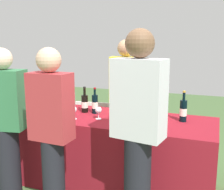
{
  "coord_description": "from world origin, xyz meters",
  "views": [
    {
      "loc": [
        1.06,
        -2.75,
        1.62
      ],
      "look_at": [
        0.0,
        0.0,
        1.05
      ],
      "focal_mm": 44.34,
      "sensor_mm": 36.0,
      "label": 1
    }
  ],
  "objects_px": {
    "wine_glass_1": "(74,110)",
    "wine_glass_3": "(114,110)",
    "server_pouring": "(125,97)",
    "wine_glass_4": "(125,116)",
    "guest_1": "(52,130)",
    "guest_2": "(138,127)",
    "wine_glass_0": "(62,107)",
    "guest_0": "(6,122)",
    "wine_glass_2": "(98,110)",
    "wine_bottle_3": "(139,105)",
    "wine_bottle_5": "(183,111)",
    "menu_board": "(95,126)",
    "wine_bottle_4": "(146,106)",
    "wine_glass_5": "(149,114)",
    "wine_bottle_2": "(95,104)",
    "wine_bottle_1": "(85,103)",
    "wine_bottle_0": "(52,99)",
    "ice_bucket": "(67,102)"
  },
  "relations": [
    {
      "from": "wine_glass_0",
      "to": "wine_glass_5",
      "type": "bearing_deg",
      "value": 2.53
    },
    {
      "from": "wine_glass_1",
      "to": "wine_glass_4",
      "type": "height_order",
      "value": "wine_glass_1"
    },
    {
      "from": "guest_0",
      "to": "guest_2",
      "type": "height_order",
      "value": "guest_2"
    },
    {
      "from": "wine_glass_4",
      "to": "server_pouring",
      "type": "xyz_separation_m",
      "value": [
        -0.29,
        0.91,
        -0.0
      ]
    },
    {
      "from": "wine_bottle_3",
      "to": "server_pouring",
      "type": "xyz_separation_m",
      "value": [
        -0.33,
        0.49,
        -0.03
      ]
    },
    {
      "from": "wine_bottle_2",
      "to": "wine_glass_4",
      "type": "relative_size",
      "value": 2.17
    },
    {
      "from": "wine_bottle_3",
      "to": "wine_glass_3",
      "type": "bearing_deg",
      "value": -128.78
    },
    {
      "from": "wine_bottle_4",
      "to": "wine_bottle_3",
      "type": "bearing_deg",
      "value": 149.54
    },
    {
      "from": "wine_glass_1",
      "to": "guest_0",
      "type": "distance_m",
      "value": 0.68
    },
    {
      "from": "server_pouring",
      "to": "guest_2",
      "type": "xyz_separation_m",
      "value": [
        0.56,
        -1.35,
        0.04
      ]
    },
    {
      "from": "wine_glass_5",
      "to": "ice_bucket",
      "type": "relative_size",
      "value": 0.67
    },
    {
      "from": "wine_bottle_4",
      "to": "guest_2",
      "type": "relative_size",
      "value": 0.19
    },
    {
      "from": "wine_glass_2",
      "to": "server_pouring",
      "type": "bearing_deg",
      "value": 87.29
    },
    {
      "from": "server_pouring",
      "to": "menu_board",
      "type": "bearing_deg",
      "value": -29.33
    },
    {
      "from": "wine_bottle_2",
      "to": "menu_board",
      "type": "relative_size",
      "value": 0.41
    },
    {
      "from": "wine_bottle_0",
      "to": "guest_2",
      "type": "relative_size",
      "value": 0.19
    },
    {
      "from": "guest_1",
      "to": "menu_board",
      "type": "bearing_deg",
      "value": 104.76
    },
    {
      "from": "wine_glass_5",
      "to": "wine_bottle_4",
      "type": "bearing_deg",
      "value": 112.21
    },
    {
      "from": "wine_glass_5",
      "to": "server_pouring",
      "type": "height_order",
      "value": "server_pouring"
    },
    {
      "from": "wine_bottle_5",
      "to": "guest_2",
      "type": "bearing_deg",
      "value": -108.43
    },
    {
      "from": "guest_1",
      "to": "wine_glass_0",
      "type": "bearing_deg",
      "value": 116.36
    },
    {
      "from": "wine_bottle_1",
      "to": "guest_0",
      "type": "bearing_deg",
      "value": -122.19
    },
    {
      "from": "wine_bottle_0",
      "to": "ice_bucket",
      "type": "bearing_deg",
      "value": -6.77
    },
    {
      "from": "wine_glass_5",
      "to": "wine_glass_4",
      "type": "bearing_deg",
      "value": -148.43
    },
    {
      "from": "guest_2",
      "to": "wine_bottle_3",
      "type": "bearing_deg",
      "value": 113.64
    },
    {
      "from": "wine_bottle_2",
      "to": "wine_glass_5",
      "type": "xyz_separation_m",
      "value": [
        0.69,
        -0.18,
        -0.01
      ]
    },
    {
      "from": "wine_bottle_1",
      "to": "wine_glass_4",
      "type": "relative_size",
      "value": 2.18
    },
    {
      "from": "guest_1",
      "to": "guest_2",
      "type": "relative_size",
      "value": 0.92
    },
    {
      "from": "wine_bottle_2",
      "to": "wine_glass_1",
      "type": "relative_size",
      "value": 2.15
    },
    {
      "from": "wine_bottle_5",
      "to": "guest_0",
      "type": "distance_m",
      "value": 1.8
    },
    {
      "from": "wine_bottle_3",
      "to": "wine_glass_2",
      "type": "relative_size",
      "value": 2.38
    },
    {
      "from": "wine_bottle_5",
      "to": "menu_board",
      "type": "bearing_deg",
      "value": 150.21
    },
    {
      "from": "wine_glass_1",
      "to": "wine_glass_5",
      "type": "height_order",
      "value": "wine_glass_5"
    },
    {
      "from": "wine_glass_3",
      "to": "server_pouring",
      "type": "distance_m",
      "value": 0.76
    },
    {
      "from": "wine_bottle_0",
      "to": "wine_bottle_4",
      "type": "bearing_deg",
      "value": 1.38
    },
    {
      "from": "server_pouring",
      "to": "menu_board",
      "type": "xyz_separation_m",
      "value": [
        -0.56,
        0.22,
        -0.53
      ]
    },
    {
      "from": "ice_bucket",
      "to": "server_pouring",
      "type": "relative_size",
      "value": 0.13
    },
    {
      "from": "wine_glass_2",
      "to": "guest_0",
      "type": "distance_m",
      "value": 0.94
    },
    {
      "from": "wine_glass_4",
      "to": "wine_bottle_5",
      "type": "bearing_deg",
      "value": 32.68
    },
    {
      "from": "guest_0",
      "to": "wine_glass_5",
      "type": "bearing_deg",
      "value": 13.38
    },
    {
      "from": "wine_bottle_0",
      "to": "wine_glass_4",
      "type": "relative_size",
      "value": 2.39
    },
    {
      "from": "guest_2",
      "to": "server_pouring",
      "type": "bearing_deg",
      "value": 121.22
    },
    {
      "from": "guest_2",
      "to": "wine_glass_3",
      "type": "bearing_deg",
      "value": 134.58
    },
    {
      "from": "wine_glass_3",
      "to": "server_pouring",
      "type": "relative_size",
      "value": 0.09
    },
    {
      "from": "wine_bottle_2",
      "to": "wine_glass_3",
      "type": "distance_m",
      "value": 0.34
    },
    {
      "from": "wine_bottle_2",
      "to": "wine_glass_1",
      "type": "distance_m",
      "value": 0.33
    },
    {
      "from": "wine_glass_3",
      "to": "guest_0",
      "type": "xyz_separation_m",
      "value": [
        -0.92,
        -0.61,
        -0.06
      ]
    },
    {
      "from": "wine_glass_1",
      "to": "wine_glass_3",
      "type": "height_order",
      "value": "wine_glass_3"
    },
    {
      "from": "wine_glass_4",
      "to": "server_pouring",
      "type": "relative_size",
      "value": 0.08
    },
    {
      "from": "wine_bottle_2",
      "to": "wine_bottle_4",
      "type": "distance_m",
      "value": 0.6
    }
  ]
}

